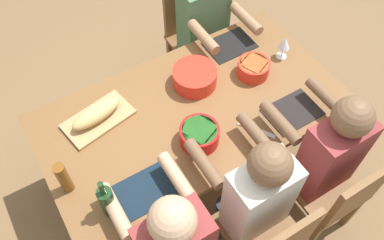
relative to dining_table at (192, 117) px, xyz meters
The scene contains 20 objects.
ground_plane 0.66m from the dining_table, ahead, with size 8.00×8.00×0.00m, color brown.
dining_table is the anchor object (origin of this frame).
chair_far_right 0.97m from the dining_table, 58.31° to the left, with size 0.40×0.40×0.85m.
diner_far_right 0.80m from the dining_table, 51.41° to the left, with size 0.41×0.53×1.20m.
chair_near_right 0.97m from the dining_table, 58.31° to the right, with size 0.40×0.40×0.85m.
diner_near_right 0.80m from the dining_table, 51.41° to the right, with size 0.41×0.53×1.20m.
chair_near_center 0.83m from the dining_table, 90.00° to the right, with size 0.40×0.40×0.85m.
diner_near_center 0.63m from the dining_table, 90.00° to the right, with size 0.41×0.53×1.20m.
serving_bowl_fruit 0.50m from the dining_table, ahead, with size 0.20×0.20×0.10m.
serving_bowl_pasta 0.25m from the dining_table, 54.18° to the left, with size 0.28×0.28×0.11m.
serving_bowl_greens 0.26m from the dining_table, 110.79° to the right, with size 0.22×0.22×0.11m.
cutting_board 0.56m from the dining_table, 156.81° to the left, with size 0.40×0.22×0.02m, color tan.
bread_loaf 0.57m from the dining_table, 156.81° to the left, with size 0.32×0.11×0.09m, color tan.
wine_bottle 0.78m from the dining_table, 154.29° to the right, with size 0.08×0.08×0.29m.
beer_bottle 0.85m from the dining_table, behind, with size 0.06×0.06×0.22m, color brown.
wine_glass 0.76m from the dining_table, ahead, with size 0.08×0.08×0.17m.
placemat_far_right 0.60m from the dining_table, 33.32° to the left, with size 0.32×0.23×0.01m, color black.
placemat_near_right 0.60m from the dining_table, 33.32° to the right, with size 0.32×0.23×0.01m, color black.
placemat_near_left 0.60m from the dining_table, 146.68° to the right, with size 0.32×0.23×0.01m, color #142333.
carving_knife 0.41m from the dining_table, 53.40° to the right, with size 0.23×0.02×0.01m, color silver.
Camera 1 is at (-0.75, -1.23, 2.66)m, focal length 37.46 mm.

